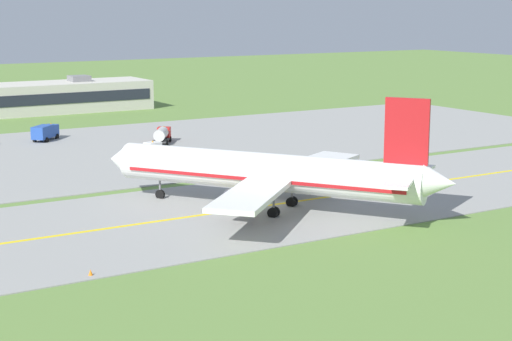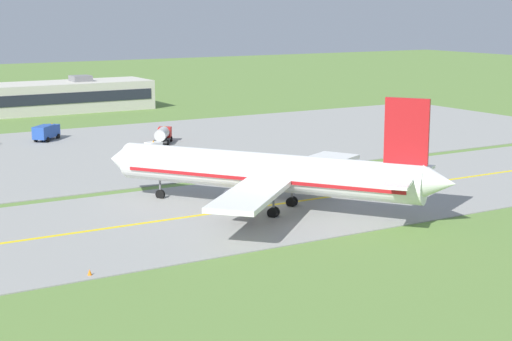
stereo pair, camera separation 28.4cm
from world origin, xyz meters
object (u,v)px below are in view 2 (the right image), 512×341
at_px(airplane_lead, 270,173).
at_px(service_truck_baggage, 46,132).
at_px(service_truck_fuel, 148,149).
at_px(service_truck_catering, 163,134).

bearing_deg(airplane_lead, service_truck_baggage, 95.90).
xyz_separation_m(airplane_lead, service_truck_fuel, (1.93, 36.22, -2.95)).
distance_m(service_truck_baggage, service_truck_fuel, 24.00).
height_order(airplane_lead, service_truck_catering, airplane_lead).
relative_size(airplane_lead, service_truck_baggage, 5.99).
bearing_deg(service_truck_baggage, service_truck_fuel, -70.50).
bearing_deg(service_truck_catering, airplane_lead, -100.83).
relative_size(airplane_lead, service_truck_catering, 5.62).
bearing_deg(service_truck_fuel, service_truck_baggage, 109.50).
height_order(service_truck_baggage, service_truck_fuel, service_truck_baggage).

